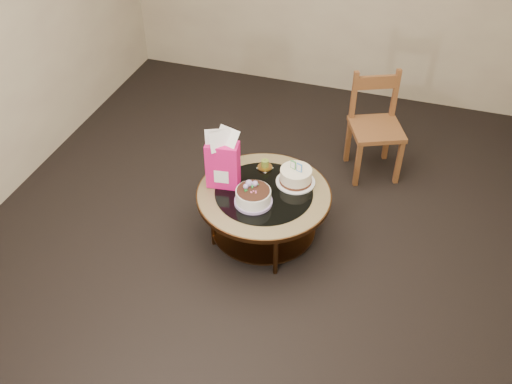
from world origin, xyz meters
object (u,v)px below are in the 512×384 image
(coffee_table, at_px, (264,200))
(cream_cake, at_px, (296,176))
(decorated_cake, at_px, (253,197))
(dining_chair, at_px, (375,126))
(gift_bag, at_px, (223,159))

(coffee_table, distance_m, cream_cake, 0.30)
(decorated_cake, height_order, cream_cake, cream_cake)
(coffee_table, xyz_separation_m, cream_cake, (0.20, 0.18, 0.14))
(cream_cake, xyz_separation_m, dining_chair, (0.46, 0.96, -0.05))
(coffee_table, height_order, gift_bag, gift_bag)
(decorated_cake, height_order, dining_chair, dining_chair)
(dining_chair, bearing_deg, gift_bag, -154.07)
(decorated_cake, height_order, gift_bag, gift_bag)
(decorated_cake, relative_size, cream_cake, 0.94)
(coffee_table, relative_size, decorated_cake, 3.62)
(cream_cake, relative_size, dining_chair, 0.33)
(cream_cake, height_order, gift_bag, gift_bag)
(decorated_cake, xyz_separation_m, dining_chair, (0.70, 1.28, -0.04))
(dining_chair, bearing_deg, decorated_cake, -142.19)
(coffee_table, relative_size, cream_cake, 3.39)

